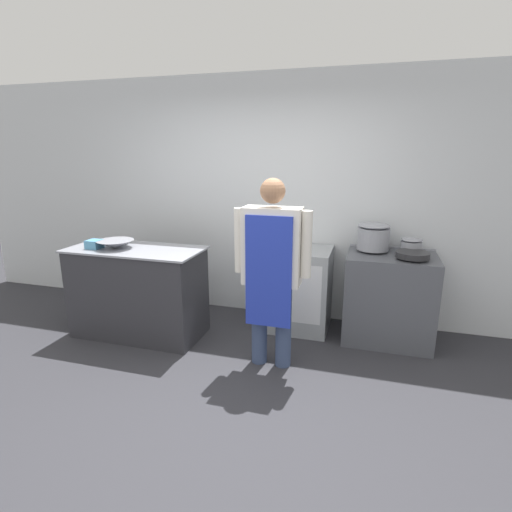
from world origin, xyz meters
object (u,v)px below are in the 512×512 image
object	(u,v)px
fridge_unit	(297,288)
stock_pot	(373,236)
plastic_tub	(94,244)
saute_pan	(413,255)
stove	(389,298)
sauce_pot	(411,245)
person_cook	(272,263)
mixing_bowl	(115,244)

from	to	relation	value
fridge_unit	stock_pot	xyz separation A→B (m)	(0.75, 0.07, 0.61)
plastic_tub	saute_pan	size ratio (longest dim) A/B	0.44
stove	plastic_tub	xyz separation A→B (m)	(-2.89, -0.70, 0.52)
saute_pan	sauce_pot	size ratio (longest dim) A/B	1.52
person_cook	saute_pan	bearing A→B (deg)	30.62
stove	fridge_unit	xyz separation A→B (m)	(-0.95, 0.04, -0.01)
mixing_bowl	saute_pan	size ratio (longest dim) A/B	1.20
saute_pan	sauce_pot	xyz separation A→B (m)	(0.00, 0.22, 0.04)
mixing_bowl	plastic_tub	bearing A→B (deg)	-163.34
plastic_tub	stove	bearing A→B (deg)	13.63
stock_pot	saute_pan	distance (m)	0.44
mixing_bowl	stock_pot	size ratio (longest dim) A/B	1.16
stock_pot	sauce_pot	bearing A→B (deg)	0.00
fridge_unit	mixing_bowl	bearing A→B (deg)	-158.58
plastic_tub	sauce_pot	bearing A→B (deg)	14.85
mixing_bowl	saute_pan	xyz separation A→B (m)	(2.86, 0.53, -0.03)
plastic_tub	sauce_pot	world-z (taller)	sauce_pot
sauce_pot	person_cook	bearing A→B (deg)	-142.14
stove	fridge_unit	distance (m)	0.95
stove	mixing_bowl	xyz separation A→B (m)	(-2.69, -0.64, 0.52)
person_cook	saute_pan	size ratio (longest dim) A/B	5.44
fridge_unit	plastic_tub	world-z (taller)	plastic_tub
stove	mixing_bowl	world-z (taller)	mixing_bowl
plastic_tub	stock_pot	distance (m)	2.82
sauce_pot	mixing_bowl	bearing A→B (deg)	-165.28
mixing_bowl	saute_pan	distance (m)	2.91
fridge_unit	person_cook	distance (m)	1.00
mixing_bowl	stock_pot	bearing A→B (deg)	16.76
saute_pan	plastic_tub	bearing A→B (deg)	-169.06
fridge_unit	saute_pan	bearing A→B (deg)	-7.74
person_cook	plastic_tub	world-z (taller)	person_cook
stock_pot	plastic_tub	bearing A→B (deg)	-163.25
stove	plastic_tub	world-z (taller)	plastic_tub
person_cook	plastic_tub	bearing A→B (deg)	176.63
person_cook	stock_pot	distance (m)	1.24
stock_pot	saute_pan	bearing A→B (deg)	-31.13
person_cook	plastic_tub	size ratio (longest dim) A/B	12.23
stove	sauce_pot	bearing A→B (deg)	32.96
stove	stock_pot	world-z (taller)	stock_pot
mixing_bowl	stock_pot	distance (m)	2.60
stove	person_cook	bearing A→B (deg)	-141.37
person_cook	mixing_bowl	size ratio (longest dim) A/B	4.54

